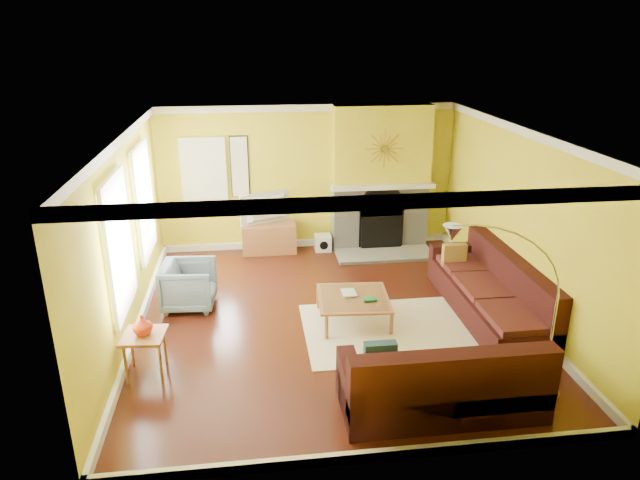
{
  "coord_description": "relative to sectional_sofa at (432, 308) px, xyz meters",
  "views": [
    {
      "loc": [
        -1.1,
        -7.34,
        3.98
      ],
      "look_at": [
        -0.1,
        0.4,
        1.07
      ],
      "focal_mm": 32.0,
      "sensor_mm": 36.0,
      "label": 1
    }
  ],
  "objects": [
    {
      "name": "wall_right",
      "position": [
        1.48,
        0.73,
        0.9
      ],
      "size": [
        0.02,
        6.0,
        2.7
      ],
      "primitive_type": "cube",
      "color": "yellow",
      "rests_on": "ground"
    },
    {
      "name": "sectional_sofa",
      "position": [
        0.0,
        0.0,
        0.0
      ],
      "size": [
        2.95,
        3.93,
        0.9
      ],
      "primitive_type": null,
      "color": "#351111",
      "rests_on": "floor"
    },
    {
      "name": "wall_left",
      "position": [
        -4.04,
        0.73,
        0.9
      ],
      "size": [
        0.02,
        6.0,
        2.7
      ],
      "primitive_type": "cube",
      "color": "yellow",
      "rests_on": "ground"
    },
    {
      "name": "wall_back",
      "position": [
        -1.28,
        3.74,
        0.9
      ],
      "size": [
        5.5,
        0.02,
        2.7
      ],
      "primitive_type": "cube",
      "color": "yellow",
      "rests_on": "ground"
    },
    {
      "name": "side_table",
      "position": [
        -3.7,
        -0.41,
        -0.17
      ],
      "size": [
        0.55,
        0.55,
        0.55
      ],
      "primitive_type": null,
      "rotation": [
        0.0,
        0.0,
        -0.1
      ],
      "color": "#9D6439",
      "rests_on": "floor"
    },
    {
      "name": "ceiling",
      "position": [
        -1.28,
        0.73,
        2.26
      ],
      "size": [
        5.5,
        6.0,
        0.02
      ],
      "primitive_type": "cube",
      "color": "white",
      "rests_on": "ground"
    },
    {
      "name": "crown_molding",
      "position": [
        -1.28,
        0.73,
        2.19
      ],
      "size": [
        5.5,
        6.0,
        0.12
      ],
      "primitive_type": null,
      "color": "white",
      "rests_on": "ceiling"
    },
    {
      "name": "hearth",
      "position": [
        0.07,
        2.98,
        -0.42
      ],
      "size": [
        1.8,
        0.7,
        0.06
      ],
      "primitive_type": "cube",
      "color": "#989590",
      "rests_on": "floor"
    },
    {
      "name": "floor",
      "position": [
        -1.28,
        0.73,
        -0.46
      ],
      "size": [
        5.5,
        6.0,
        0.02
      ],
      "primitive_type": "cube",
      "color": "#511E11",
      "rests_on": "ground"
    },
    {
      "name": "armchair",
      "position": [
        -3.33,
        1.36,
        -0.1
      ],
      "size": [
        0.83,
        0.81,
        0.71
      ],
      "primitive_type": "imported",
      "rotation": [
        0.0,
        0.0,
        1.49
      ],
      "color": "slate",
      "rests_on": "floor"
    },
    {
      "name": "subwoofer",
      "position": [
        -1.03,
        3.43,
        -0.3
      ],
      "size": [
        0.3,
        0.3,
        0.3
      ],
      "primitive_type": "cube",
      "color": "white",
      "rests_on": "floor"
    },
    {
      "name": "window_left_near",
      "position": [
        -4.0,
        2.03,
        1.05
      ],
      "size": [
        0.06,
        1.22,
        1.72
      ],
      "primitive_type": "cube",
      "color": "white",
      "rests_on": "wall_left"
    },
    {
      "name": "wall_art",
      "position": [
        -2.53,
        3.7,
        1.15
      ],
      "size": [
        0.34,
        0.04,
        1.14
      ],
      "primitive_type": "cube",
      "color": "white",
      "rests_on": "wall_back"
    },
    {
      "name": "rug",
      "position": [
        -0.5,
        0.26,
        -0.44
      ],
      "size": [
        2.4,
        1.8,
        0.02
      ],
      "primitive_type": "cube",
      "color": "beige",
      "rests_on": "floor"
    },
    {
      "name": "sunburst",
      "position": [
        0.07,
        3.3,
        1.5
      ],
      "size": [
        0.7,
        0.04,
        0.7
      ],
      "primitive_type": null,
      "color": "olive",
      "rests_on": "fireplace"
    },
    {
      "name": "vase",
      "position": [
        -3.7,
        -0.41,
        0.22
      ],
      "size": [
        0.28,
        0.28,
        0.25
      ],
      "primitive_type": "imported",
      "rotation": [
        0.0,
        0.0,
        -0.2
      ],
      "color": "red",
      "rests_on": "side_table"
    },
    {
      "name": "tv",
      "position": [
        -2.04,
        3.48,
        0.39
      ],
      "size": [
        1.0,
        0.52,
        0.59
      ],
      "primitive_type": "imported",
      "rotation": [
        0.0,
        0.0,
        3.54
      ],
      "color": "black",
      "rests_on": "media_console"
    },
    {
      "name": "fireplace",
      "position": [
        0.07,
        3.53,
        0.9
      ],
      "size": [
        1.8,
        0.4,
        2.7
      ],
      "primitive_type": null,
      "color": "#989590",
      "rests_on": "floor"
    },
    {
      "name": "coffee_table",
      "position": [
        -0.97,
        0.58,
        -0.25
      ],
      "size": [
        1.07,
        1.07,
        0.4
      ],
      "primitive_type": null,
      "rotation": [
        0.0,
        0.0,
        -0.07
      ],
      "color": "white",
      "rests_on": "floor"
    },
    {
      "name": "book",
      "position": [
        -1.12,
        0.68,
        -0.04
      ],
      "size": [
        0.2,
        0.27,
        0.03
      ],
      "primitive_type": "imported",
      "rotation": [
        0.0,
        0.0,
        0.02
      ],
      "color": "white",
      "rests_on": "coffee_table"
    },
    {
      "name": "window_left_far",
      "position": [
        -4.0,
        0.13,
        1.05
      ],
      "size": [
        0.06,
        1.22,
        1.72
      ],
      "primitive_type": "cube",
      "color": "white",
      "rests_on": "wall_left"
    },
    {
      "name": "wall_front",
      "position": [
        -1.28,
        -2.28,
        0.9
      ],
      "size": [
        5.5,
        0.02,
        2.7
      ],
      "primitive_type": "cube",
      "color": "yellow",
      "rests_on": "ground"
    },
    {
      "name": "mantel",
      "position": [
        0.07,
        3.29,
        0.8
      ],
      "size": [
        1.92,
        0.22,
        0.08
      ],
      "primitive_type": "cube",
      "color": "white",
      "rests_on": "fireplace"
    },
    {
      "name": "window_back",
      "position": [
        -3.18,
        3.69,
        1.1
      ],
      "size": [
        0.82,
        0.06,
        1.22
      ],
      "primitive_type": "cube",
      "color": "white",
      "rests_on": "wall_back"
    },
    {
      "name": "media_console",
      "position": [
        -2.04,
        3.48,
        -0.17
      ],
      "size": [
        1.0,
        0.45,
        0.55
      ],
      "primitive_type": "cube",
      "color": "#9D6439",
      "rests_on": "floor"
    },
    {
      "name": "arc_lamp",
      "position": [
        0.31,
        -1.44,
        0.61
      ],
      "size": [
        1.35,
        0.36,
        2.12
      ],
      "primitive_type": null,
      "color": "silver",
      "rests_on": "floor"
    },
    {
      "name": "baseboard",
      "position": [
        -1.28,
        0.73,
        -0.39
      ],
      "size": [
        5.5,
        6.0,
        0.12
      ],
      "primitive_type": null,
      "color": "white",
      "rests_on": "floor"
    }
  ]
}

